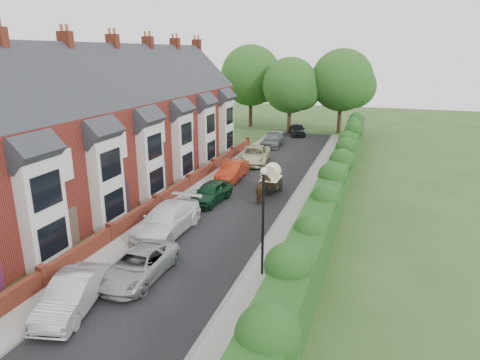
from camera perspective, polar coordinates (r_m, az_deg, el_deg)
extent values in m
plane|color=#2D4C1E|center=(18.13, -11.52, -16.68)|extent=(140.00, 140.00, 0.00)
cube|color=black|center=(27.25, -1.06, -4.49)|extent=(6.00, 58.00, 0.02)
cube|color=gray|center=(26.26, 7.46, -5.37)|extent=(2.20, 58.00, 0.12)
cube|color=gray|center=(28.66, -8.36, -3.48)|extent=(1.70, 58.00, 0.12)
cube|color=gray|center=(26.45, 5.22, -5.11)|extent=(0.18, 58.00, 0.13)
cube|color=gray|center=(28.33, -6.91, -3.66)|extent=(0.18, 58.00, 0.13)
cube|color=#133D15|center=(25.60, 11.52, -3.31)|extent=(1.50, 58.00, 2.50)
cube|color=maroon|center=(30.49, -20.75, 3.09)|extent=(8.00, 40.00, 6.50)
cube|color=#2B2D33|center=(29.95, -21.40, 9.13)|extent=(8.00, 40.20, 8.00)
cube|color=silver|center=(22.06, -24.69, -4.14)|extent=(0.70, 2.40, 5.20)
cube|color=black|center=(22.24, -23.61, -7.17)|extent=(0.06, 1.80, 1.60)
cube|color=black|center=(21.44, -24.35, -1.28)|extent=(0.06, 1.80, 1.60)
cube|color=#2B2D33|center=(21.36, -25.96, 3.47)|extent=(1.70, 2.60, 1.70)
cube|color=#3F2D2D|center=(24.24, -21.48, -5.86)|extent=(0.08, 0.90, 2.10)
cube|color=silver|center=(23.15, -22.49, 1.75)|extent=(0.12, 1.20, 1.60)
cube|color=silver|center=(25.69, -17.27, -0.50)|extent=(0.70, 2.40, 5.20)
cube|color=black|center=(25.85, -16.37, -3.12)|extent=(0.06, 1.80, 1.60)
cube|color=black|center=(25.17, -16.81, 2.03)|extent=(0.06, 1.80, 1.60)
cube|color=#2B2D33|center=(25.09, -18.14, 6.09)|extent=(1.70, 2.60, 1.70)
cube|color=#3F2D2D|center=(27.96, -15.07, -2.26)|extent=(0.08, 0.90, 2.10)
cube|color=silver|center=(27.01, -15.70, 4.41)|extent=(0.12, 1.20, 1.60)
cube|color=silver|center=(29.73, -11.77, 2.21)|extent=(0.70, 2.40, 5.20)
cube|color=black|center=(29.87, -11.02, -0.07)|extent=(0.06, 1.80, 1.60)
cube|color=black|center=(29.27, -11.28, 4.43)|extent=(0.06, 1.80, 1.60)
cube|color=#2B2D33|center=(29.21, -12.38, 7.94)|extent=(1.70, 2.60, 1.70)
cube|color=#3F2D2D|center=(32.04, -10.25, 0.48)|extent=(0.08, 0.90, 2.10)
cube|color=silver|center=(31.19, -10.63, 6.34)|extent=(0.12, 1.20, 1.60)
cube|color=silver|center=(34.02, -7.62, 4.24)|extent=(0.70, 2.40, 5.20)
cube|color=black|center=(34.14, -6.98, 2.24)|extent=(0.06, 1.80, 1.60)
cube|color=black|center=(33.62, -7.12, 6.20)|extent=(0.06, 1.80, 1.60)
cube|color=#2B2D33|center=(33.57, -8.05, 9.26)|extent=(1.70, 2.60, 1.70)
cube|color=#3F2D2D|center=(36.35, -6.54, 2.58)|extent=(0.08, 0.90, 2.10)
cube|color=silver|center=(35.59, -6.77, 7.78)|extent=(0.12, 1.20, 1.60)
cube|color=silver|center=(38.48, -4.39, 5.80)|extent=(0.70, 2.40, 5.20)
cube|color=black|center=(38.59, -3.84, 4.02)|extent=(0.06, 1.80, 1.60)
cube|color=black|center=(38.13, -3.92, 7.54)|extent=(0.06, 1.80, 1.60)
cube|color=#2B2D33|center=(38.09, -4.71, 10.25)|extent=(1.70, 2.60, 1.70)
cube|color=#3F2D2D|center=(40.82, -3.62, 4.23)|extent=(0.08, 0.90, 2.10)
cube|color=silver|center=(40.13, -3.75, 8.87)|extent=(0.12, 1.20, 1.60)
cube|color=silver|center=(43.06, -1.83, 7.01)|extent=(0.70, 2.40, 5.20)
cube|color=black|center=(43.16, -1.36, 5.42)|extent=(0.06, 1.80, 1.60)
cube|color=black|center=(42.75, -1.38, 8.57)|extent=(0.06, 1.80, 1.60)
cube|color=#2B2D33|center=(42.71, -2.06, 10.99)|extent=(1.70, 2.60, 1.70)
cube|color=#3F2D2D|center=(45.39, -1.28, 5.54)|extent=(0.08, 0.90, 2.10)
cube|color=silver|center=(44.76, -1.33, 9.72)|extent=(0.12, 1.20, 1.60)
cube|color=maroon|center=(29.76, -22.20, 16.38)|extent=(0.90, 0.50, 1.60)
cylinder|color=#9C4F2E|center=(29.91, -22.72, 18.15)|extent=(0.20, 0.20, 0.50)
cylinder|color=#9C4F2E|center=(29.66, -22.10, 18.24)|extent=(0.20, 0.20, 0.50)
cube|color=maroon|center=(33.77, -16.58, 16.81)|extent=(0.90, 0.50, 1.60)
cylinder|color=#9C4F2E|center=(33.90, -17.01, 18.38)|extent=(0.20, 0.20, 0.50)
cylinder|color=#9C4F2E|center=(33.68, -16.42, 18.44)|extent=(0.20, 0.20, 0.50)
cube|color=maroon|center=(38.01, -12.17, 17.03)|extent=(0.90, 0.50, 1.60)
cylinder|color=#9C4F2E|center=(38.13, -12.53, 18.44)|extent=(0.20, 0.20, 0.50)
cylinder|color=#9C4F2E|center=(37.93, -11.98, 18.48)|extent=(0.20, 0.20, 0.50)
cube|color=maroon|center=(42.42, -8.65, 17.14)|extent=(0.90, 0.50, 1.60)
cylinder|color=#9C4F2E|center=(42.53, -8.96, 18.41)|extent=(0.20, 0.20, 0.50)
cylinder|color=#9C4F2E|center=(42.35, -8.45, 18.44)|extent=(0.20, 0.20, 0.50)
cube|color=maroon|center=(46.95, -5.80, 17.19)|extent=(0.90, 0.50, 1.60)
cylinder|color=#9C4F2E|center=(47.05, -6.07, 18.34)|extent=(0.20, 0.20, 0.50)
cylinder|color=#9C4F2E|center=(46.88, -5.60, 18.36)|extent=(0.20, 0.20, 0.50)
cube|color=maroon|center=(22.46, -20.51, -9.24)|extent=(0.30, 4.70, 0.90)
cube|color=maroon|center=(26.15, -13.77, -4.90)|extent=(0.30, 4.70, 0.90)
cube|color=maroon|center=(30.23, -8.83, -1.64)|extent=(0.30, 4.70, 0.90)
cube|color=maroon|center=(34.54, -5.11, 0.84)|extent=(0.30, 4.70, 0.90)
cube|color=maroon|center=(39.02, -2.22, 2.76)|extent=(0.30, 4.70, 0.90)
cube|color=maroon|center=(43.62, 0.07, 4.27)|extent=(0.30, 4.70, 0.90)
cube|color=maroon|center=(20.77, -24.85, -11.65)|extent=(0.35, 0.35, 1.10)
cube|color=maroon|center=(24.21, -16.89, -6.70)|extent=(0.35, 0.35, 1.10)
cube|color=maroon|center=(28.12, -11.13, -2.96)|extent=(0.35, 0.35, 1.10)
cube|color=maroon|center=(32.33, -6.85, -0.15)|extent=(0.35, 0.35, 1.10)
cube|color=maroon|center=(36.74, -3.58, 2.01)|extent=(0.35, 0.35, 1.10)
cube|color=maroon|center=(41.29, -1.01, 3.69)|extent=(0.35, 0.35, 1.10)
cube|color=maroon|center=(45.93, 1.05, 5.03)|extent=(0.35, 0.35, 1.10)
cylinder|color=black|center=(19.09, 3.06, -6.37)|extent=(0.12, 0.12, 4.80)
cylinder|color=black|center=(18.26, 3.18, 0.72)|extent=(0.20, 0.20, 0.10)
sphere|color=silver|center=(18.22, 3.18, 1.17)|extent=(0.32, 0.32, 0.32)
cylinder|color=#332316|center=(54.60, 6.59, 8.75)|extent=(0.50, 0.50, 4.75)
sphere|color=#1E4E1A|center=(54.23, 6.72, 12.43)|extent=(6.80, 6.80, 6.80)
sphere|color=#1E4E1A|center=(54.32, 8.20, 11.68)|extent=(4.76, 4.76, 4.76)
cylinder|color=#332316|center=(55.66, 13.16, 8.84)|extent=(0.50, 0.50, 5.25)
sphere|color=#1E4E1A|center=(55.29, 13.43, 12.82)|extent=(7.60, 7.60, 7.60)
sphere|color=#1E4E1A|center=(55.52, 15.00, 11.97)|extent=(5.32, 5.32, 5.32)
cylinder|color=#332316|center=(58.90, 1.42, 9.80)|extent=(0.50, 0.50, 5.50)
sphere|color=#1E4E1A|center=(58.55, 1.45, 13.76)|extent=(8.00, 8.00, 8.00)
sphere|color=#1E4E1A|center=(58.44, 3.07, 12.98)|extent=(5.60, 5.60, 5.60)
imported|color=#A4A4A8|center=(18.64, -21.47, -14.01)|extent=(2.46, 4.56, 1.43)
imported|color=#97989D|center=(20.19, -13.35, -10.96)|extent=(2.17, 4.69, 1.30)
imported|color=white|center=(24.50, -9.74, -5.25)|extent=(2.39, 5.60, 1.61)
imported|color=black|center=(29.13, -3.92, -1.63)|extent=(2.13, 4.36, 1.43)
imported|color=#9A2710|center=(34.27, -1.04, 1.27)|extent=(1.64, 4.51, 1.48)
imported|color=#C8C090|center=(39.36, 1.95, 3.35)|extent=(3.30, 5.79, 1.52)
imported|color=slate|center=(46.78, 4.39, 5.40)|extent=(2.15, 4.94, 1.41)
imported|color=black|center=(53.23, 7.71, 6.70)|extent=(2.74, 4.54, 1.45)
imported|color=#4A341B|center=(29.16, 3.10, -1.33)|extent=(1.23, 2.12, 1.69)
cube|color=black|center=(31.14, 4.14, -0.21)|extent=(1.16, 1.93, 0.48)
cylinder|color=beige|center=(30.95, 4.16, 0.99)|extent=(1.25, 1.21, 1.25)
cube|color=beige|center=(31.08, 4.15, 0.22)|extent=(1.27, 1.98, 0.04)
cylinder|color=black|center=(31.94, 3.29, -0.48)|extent=(0.08, 0.87, 0.87)
cylinder|color=black|center=(31.66, 5.48, -0.69)|extent=(0.08, 0.87, 0.87)
cylinder|color=black|center=(30.23, 3.02, -0.62)|extent=(0.06, 1.74, 0.06)
cylinder|color=black|center=(30.07, 4.26, -0.74)|extent=(0.06, 1.74, 0.06)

